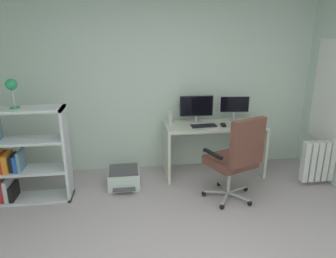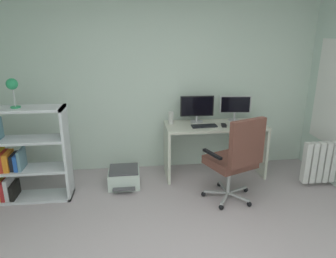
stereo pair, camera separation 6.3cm
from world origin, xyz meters
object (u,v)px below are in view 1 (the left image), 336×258
Objects in this scene: monitor_secondary at (234,106)px; desk_lamp at (11,87)px; desk at (214,138)px; printer at (124,177)px; monitor_main at (196,107)px; keyboard at (204,126)px; bookshelf at (17,159)px; computer_mouse at (223,125)px; desktop_speaker at (170,118)px; radiator at (328,161)px; office_chair at (236,156)px.

desk_lamp is at bearing -168.62° from monitor_secondary.
printer is at bearing -170.94° from desk.
keyboard is (0.06, -0.24, -0.20)m from monitor_main.
bookshelf is (-2.84, -0.56, -0.43)m from monitor_secondary.
computer_mouse is (-0.23, -0.26, -0.20)m from monitor_secondary.
desk is 2.55m from bookshelf.
computer_mouse reaches higher than desk.
computer_mouse reaches higher than keyboard.
monitor_main is 1.40m from printer.
computer_mouse reaches higher than printer.
radiator is (2.04, -0.62, -0.50)m from desktop_speaker.
monitor_main reaches higher than office_chair.
keyboard is at bearing -76.78° from monitor_main.
desktop_speaker is 0.16× the size of office_chair.
desk is 0.26m from computer_mouse.
computer_mouse is 0.69m from office_chair.
desktop_speaker is at bearing 15.02° from bookshelf.
monitor_secondary is at bearing 25.16° from desk.
computer_mouse is 2.64m from desk_lamp.
keyboard is 0.71× the size of printer.
computer_mouse is at bearing -39.29° from monitor_main.
keyboard is 0.75m from office_chair.
keyboard is at bearing 8.02° from desk_lamp.
printer is at bearing 156.51° from office_chair.
bookshelf is (-2.34, -0.32, -0.23)m from keyboard.
monitor_main is 0.46m from computer_mouse.
keyboard is at bearing -153.92° from desk.
computer_mouse is 0.09× the size of bookshelf.
desk is 2.64m from desk_lamp.
office_chair is 1.51× the size of radiator.
computer_mouse is at bearing 6.64° from desk_lamp.
radiator is (1.11, -0.66, -0.64)m from monitor_secondary.
desktop_speaker is 2.00m from desk_lamp.
desk is 0.50m from monitor_main.
desk reaches higher than printer.
desktop_speaker reaches higher than printer.
monitor_secondary is 1.44m from radiator.
office_chair is at bearing -87.50° from computer_mouse.
desktop_speaker is 2.00m from bookshelf.
office_chair is at bearing -53.36° from desktop_speaker.
keyboard is 1.01× the size of desk_lamp.
office_chair is 0.93× the size of bookshelf.
desk_lamp is (-2.46, -0.41, 0.86)m from desk.
printer is at bearing -161.30° from monitor_main.
desk_lamp is at bearing -170.15° from printer.
radiator is (1.61, -0.42, -0.43)m from keyboard.
office_chair is at bearing -76.15° from keyboard.
desktop_speaker is at bearing -177.07° from monitor_secondary.
computer_mouse is 0.59× the size of desktop_speaker.
monitor_main is at bearing 158.29° from radiator.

